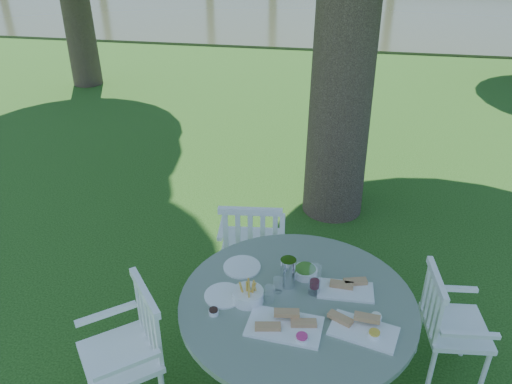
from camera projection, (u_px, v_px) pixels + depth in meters
ground at (252, 284)px, 4.54m from camera, size 140.00×140.00×0.00m
table at (297, 319)px, 3.17m from camera, size 1.48×1.48×0.84m
chair_ne at (444, 320)px, 3.41m from camera, size 0.46×0.49×0.89m
chair_nw at (252, 244)px, 4.10m from camera, size 0.54×0.52×0.98m
chair_sw at (133, 344)px, 3.16m from camera, size 0.66×0.66×0.96m
tableware at (288, 294)px, 3.10m from camera, size 1.20×0.78×0.21m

